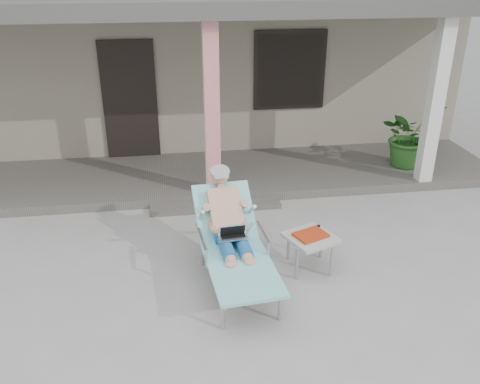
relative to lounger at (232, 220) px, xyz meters
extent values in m
plane|color=#9E9E99|center=(-0.02, -0.04, -0.77)|extent=(60.00, 60.00, 0.00)
cube|color=gray|center=(-0.02, 6.46, 0.73)|extent=(10.00, 5.00, 3.00)
cube|color=black|center=(-1.32, 3.93, 0.43)|extent=(0.95, 0.06, 2.10)
cube|color=black|center=(1.58, 3.93, 0.88)|extent=(1.20, 0.06, 1.30)
cube|color=black|center=(1.58, 3.93, 0.88)|extent=(1.32, 0.05, 1.42)
cube|color=#605B56|center=(-0.02, 2.96, -0.69)|extent=(10.00, 2.00, 0.15)
cube|color=red|center=(-0.02, 2.11, 0.69)|extent=(0.22, 0.22, 2.61)
cube|color=silver|center=(3.48, 2.11, 0.69)|extent=(0.22, 0.22, 2.61)
cube|color=#474442|center=(-0.02, 2.96, 2.11)|extent=(10.00, 2.30, 0.24)
cube|color=#605B56|center=(-0.02, 1.81, -0.73)|extent=(2.00, 0.30, 0.07)
cylinder|color=#B7B7BC|center=(-0.23, -0.96, -0.58)|extent=(0.04, 0.04, 0.37)
cylinder|color=#B7B7BC|center=(0.39, -0.90, -0.58)|extent=(0.04, 0.04, 0.37)
cylinder|color=#B7B7BC|center=(-0.34, 0.29, -0.58)|extent=(0.04, 0.04, 0.37)
cylinder|color=#B7B7BC|center=(0.28, 0.34, -0.58)|extent=(0.04, 0.04, 0.37)
cube|color=#B7B7BC|center=(0.04, -0.47, -0.38)|extent=(0.73, 1.27, 0.03)
cube|color=#85CECD|center=(0.04, -0.47, -0.36)|extent=(0.83, 1.32, 0.04)
cube|color=#B7B7BC|center=(-0.04, 0.41, -0.15)|extent=(0.67, 0.63, 0.49)
cube|color=#85CECD|center=(-0.04, 0.41, -0.11)|extent=(0.78, 0.71, 0.56)
cylinder|color=#9D9DA0|center=(-0.06, 0.70, 0.33)|extent=(0.26, 0.27, 0.13)
cube|color=silver|center=(0.00, -0.04, -0.19)|extent=(0.35, 0.26, 0.23)
cube|color=#B0AFAB|center=(0.97, 0.03, -0.34)|extent=(0.70, 0.70, 0.04)
cylinder|color=#B7B7BC|center=(0.75, -0.18, -0.56)|extent=(0.04, 0.04, 0.41)
cylinder|color=#B7B7BC|center=(1.18, -0.18, -0.56)|extent=(0.04, 0.04, 0.41)
cylinder|color=#B7B7BC|center=(0.75, 0.25, -0.56)|extent=(0.04, 0.04, 0.41)
cylinder|color=#B7B7BC|center=(1.18, 0.25, -0.56)|extent=(0.04, 0.04, 0.41)
cube|color=#AE3112|center=(0.97, 0.03, -0.30)|extent=(0.46, 0.40, 0.03)
cube|color=black|center=(0.97, 0.17, -0.31)|extent=(0.36, 0.16, 0.04)
imported|color=#26591E|center=(3.48, 2.78, -0.07)|extent=(1.24, 1.17, 1.10)
camera|label=1|loc=(-0.65, -5.14, 2.76)|focal=38.00mm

